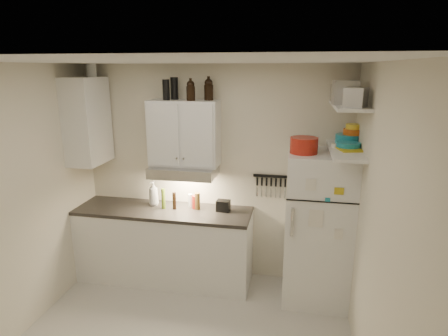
# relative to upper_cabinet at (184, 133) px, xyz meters

# --- Properties ---
(ceiling) EXTENTS (3.20, 3.00, 0.02)m
(ceiling) POSITION_rel_upper_cabinet_xyz_m (0.30, -1.33, 0.78)
(ceiling) COLOR white
(ceiling) RESTS_ON ground
(back_wall) EXTENTS (3.20, 0.02, 2.60)m
(back_wall) POSITION_rel_upper_cabinet_xyz_m (0.30, 0.18, -0.53)
(back_wall) COLOR beige
(back_wall) RESTS_ON ground
(left_wall) EXTENTS (0.02, 3.00, 2.60)m
(left_wall) POSITION_rel_upper_cabinet_xyz_m (-1.31, -1.33, -0.53)
(left_wall) COLOR beige
(left_wall) RESTS_ON ground
(right_wall) EXTENTS (0.02, 3.00, 2.60)m
(right_wall) POSITION_rel_upper_cabinet_xyz_m (1.91, -1.33, -0.53)
(right_wall) COLOR beige
(right_wall) RESTS_ON ground
(base_cabinet) EXTENTS (2.10, 0.60, 0.88)m
(base_cabinet) POSITION_rel_upper_cabinet_xyz_m (-0.25, -0.14, -1.39)
(base_cabinet) COLOR white
(base_cabinet) RESTS_ON floor
(countertop) EXTENTS (2.10, 0.62, 0.04)m
(countertop) POSITION_rel_upper_cabinet_xyz_m (-0.25, -0.14, -0.93)
(countertop) COLOR #2B2724
(countertop) RESTS_ON base_cabinet
(upper_cabinet) EXTENTS (0.80, 0.33, 0.75)m
(upper_cabinet) POSITION_rel_upper_cabinet_xyz_m (0.00, 0.00, 0.00)
(upper_cabinet) COLOR white
(upper_cabinet) RESTS_ON back_wall
(side_cabinet) EXTENTS (0.33, 0.55, 1.00)m
(side_cabinet) POSITION_rel_upper_cabinet_xyz_m (-1.14, -0.14, 0.12)
(side_cabinet) COLOR white
(side_cabinet) RESTS_ON left_wall
(range_hood) EXTENTS (0.76, 0.46, 0.12)m
(range_hood) POSITION_rel_upper_cabinet_xyz_m (0.00, -0.06, -0.44)
(range_hood) COLOR silver
(range_hood) RESTS_ON back_wall
(fridge) EXTENTS (0.70, 0.68, 1.70)m
(fridge) POSITION_rel_upper_cabinet_xyz_m (1.55, -0.18, -0.98)
(fridge) COLOR white
(fridge) RESTS_ON floor
(shelf_hi) EXTENTS (0.30, 0.95, 0.03)m
(shelf_hi) POSITION_rel_upper_cabinet_xyz_m (1.75, -0.31, 0.38)
(shelf_hi) COLOR white
(shelf_hi) RESTS_ON right_wall
(shelf_lo) EXTENTS (0.30, 0.95, 0.03)m
(shelf_lo) POSITION_rel_upper_cabinet_xyz_m (1.75, -0.31, -0.07)
(shelf_lo) COLOR white
(shelf_lo) RESTS_ON right_wall
(knife_strip) EXTENTS (0.42, 0.02, 0.03)m
(knife_strip) POSITION_rel_upper_cabinet_xyz_m (1.00, 0.15, -0.51)
(knife_strip) COLOR black
(knife_strip) RESTS_ON back_wall
(dutch_oven) EXTENTS (0.36, 0.36, 0.16)m
(dutch_oven) POSITION_rel_upper_cabinet_xyz_m (1.35, -0.24, -0.04)
(dutch_oven) COLOR #A51F13
(dutch_oven) RESTS_ON fridge
(book_stack) EXTENTS (0.27, 0.31, 0.09)m
(book_stack) POSITION_rel_upper_cabinet_xyz_m (1.78, -0.34, -0.08)
(book_stack) COLOR gold
(book_stack) RESTS_ON fridge
(spice_jar) EXTENTS (0.09, 0.09, 0.11)m
(spice_jar) POSITION_rel_upper_cabinet_xyz_m (1.65, -0.25, -0.07)
(spice_jar) COLOR silver
(spice_jar) RESTS_ON fridge
(stock_pot) EXTENTS (0.25, 0.25, 0.17)m
(stock_pot) POSITION_rel_upper_cabinet_xyz_m (1.71, 0.02, 0.48)
(stock_pot) COLOR silver
(stock_pot) RESTS_ON shelf_hi
(tin_a) EXTENTS (0.23, 0.21, 0.22)m
(tin_a) POSITION_rel_upper_cabinet_xyz_m (1.70, -0.36, 0.50)
(tin_a) COLOR #AAAAAD
(tin_a) RESTS_ON shelf_hi
(tin_b) EXTENTS (0.23, 0.23, 0.17)m
(tin_b) POSITION_rel_upper_cabinet_xyz_m (1.76, -0.62, 0.48)
(tin_b) COLOR #AAAAAD
(tin_b) RESTS_ON shelf_hi
(bowl_teal) EXTENTS (0.25, 0.25, 0.10)m
(bowl_teal) POSITION_rel_upper_cabinet_xyz_m (1.80, -0.03, -0.00)
(bowl_teal) COLOR teal
(bowl_teal) RESTS_ON shelf_lo
(bowl_orange) EXTENTS (0.20, 0.20, 0.06)m
(bowl_orange) POSITION_rel_upper_cabinet_xyz_m (1.85, -0.03, 0.08)
(bowl_orange) COLOR #C15012
(bowl_orange) RESTS_ON bowl_teal
(bowl_yellow) EXTENTS (0.16, 0.16, 0.05)m
(bowl_yellow) POSITION_rel_upper_cabinet_xyz_m (1.85, -0.03, 0.13)
(bowl_yellow) COLOR yellow
(bowl_yellow) RESTS_ON bowl_orange
(plates) EXTENTS (0.26, 0.26, 0.06)m
(plates) POSITION_rel_upper_cabinet_xyz_m (1.78, -0.27, -0.02)
(plates) COLOR teal
(plates) RESTS_ON shelf_lo
(growler_a) EXTENTS (0.12, 0.12, 0.23)m
(growler_a) POSITION_rel_upper_cabinet_xyz_m (0.10, -0.06, 0.49)
(growler_a) COLOR black
(growler_a) RESTS_ON upper_cabinet
(growler_b) EXTENTS (0.11, 0.11, 0.24)m
(growler_b) POSITION_rel_upper_cabinet_xyz_m (0.28, 0.03, 0.50)
(growler_b) COLOR black
(growler_b) RESTS_ON upper_cabinet
(thermos_a) EXTENTS (0.10, 0.10, 0.25)m
(thermos_a) POSITION_rel_upper_cabinet_xyz_m (-0.12, 0.05, 0.50)
(thermos_a) COLOR black
(thermos_a) RESTS_ON upper_cabinet
(thermos_b) EXTENTS (0.09, 0.09, 0.23)m
(thermos_b) POSITION_rel_upper_cabinet_xyz_m (-0.19, -0.04, 0.49)
(thermos_b) COLOR black
(thermos_b) RESTS_ON upper_cabinet
(side_jar) EXTENTS (0.14, 0.14, 0.15)m
(side_jar) POSITION_rel_upper_cabinet_xyz_m (-1.07, -0.06, 0.70)
(side_jar) COLOR silver
(side_jar) RESTS_ON side_cabinet
(soap_bottle) EXTENTS (0.17, 0.17, 0.34)m
(soap_bottle) POSITION_rel_upper_cabinet_xyz_m (-0.41, -0.02, -0.74)
(soap_bottle) COLOR white
(soap_bottle) RESTS_ON countertop
(pepper_mill) EXTENTS (0.08, 0.08, 0.20)m
(pepper_mill) POSITION_rel_upper_cabinet_xyz_m (0.15, -0.05, -0.80)
(pepper_mill) COLOR brown
(pepper_mill) RESTS_ON countertop
(oil_bottle) EXTENTS (0.05, 0.05, 0.25)m
(oil_bottle) POSITION_rel_upper_cabinet_xyz_m (-0.25, -0.11, -0.78)
(oil_bottle) COLOR #58721C
(oil_bottle) RESTS_ON countertop
(vinegar_bottle) EXTENTS (0.05, 0.05, 0.21)m
(vinegar_bottle) POSITION_rel_upper_cabinet_xyz_m (-0.12, -0.10, -0.80)
(vinegar_bottle) COLOR black
(vinegar_bottle) RESTS_ON countertop
(clear_bottle) EXTENTS (0.07, 0.07, 0.16)m
(clear_bottle) POSITION_rel_upper_cabinet_xyz_m (0.05, 0.00, -0.82)
(clear_bottle) COLOR silver
(clear_bottle) RESTS_ON countertop
(red_jar) EXTENTS (0.10, 0.10, 0.16)m
(red_jar) POSITION_rel_upper_cabinet_xyz_m (0.12, -0.03, -0.83)
(red_jar) COLOR #A51F13
(red_jar) RESTS_ON countertop
(caddy) EXTENTS (0.16, 0.12, 0.13)m
(caddy) POSITION_rel_upper_cabinet_xyz_m (0.47, -0.05, -0.84)
(caddy) COLOR black
(caddy) RESTS_ON countertop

